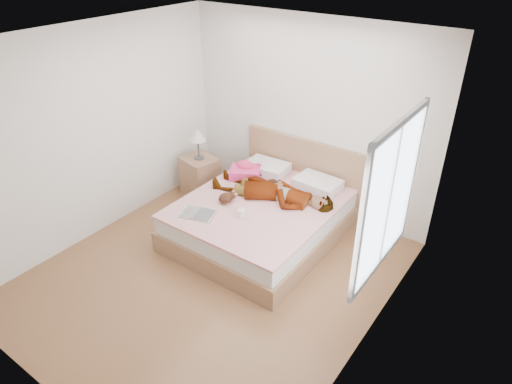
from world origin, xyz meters
TOP-DOWN VIEW (x-y plane):
  - ground at (0.00, 0.00)m, footprint 4.00×4.00m
  - woman at (0.05, 1.16)m, footprint 1.68×0.89m
  - hair at (-0.52, 1.61)m, footprint 0.59×0.65m
  - phone at (-0.45, 1.56)m, footprint 0.07×0.11m
  - room_shell at (1.77, 0.30)m, footprint 4.00×4.00m
  - bed at (0.00, 1.04)m, footprint 1.80×2.08m
  - towel at (-0.56, 1.38)m, footprint 0.52×0.49m
  - magazine at (-0.45, 0.27)m, footprint 0.48×0.39m
  - coffee_mug at (0.01, 0.54)m, footprint 0.13×0.09m
  - plush_toy at (-0.34, 0.70)m, footprint 0.21×0.26m
  - nightstand at (-1.35, 1.32)m, footprint 0.56×0.51m

SIDE VIEW (x-z plane):
  - ground at x=0.00m, z-range 0.00..0.00m
  - bed at x=0.00m, z-range -0.22..0.78m
  - nightstand at x=-1.35m, z-range -0.18..0.86m
  - magazine at x=-0.45m, z-range 0.51..0.53m
  - hair at x=-0.52m, z-range 0.51..0.59m
  - coffee_mug at x=0.01m, z-range 0.51..0.61m
  - plush_toy at x=-0.34m, z-range 0.51..0.64m
  - towel at x=-0.56m, z-range 0.49..0.70m
  - woman at x=0.05m, z-range 0.51..0.73m
  - phone at x=-0.45m, z-range 0.68..0.73m
  - room_shell at x=1.77m, z-range -0.50..3.50m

